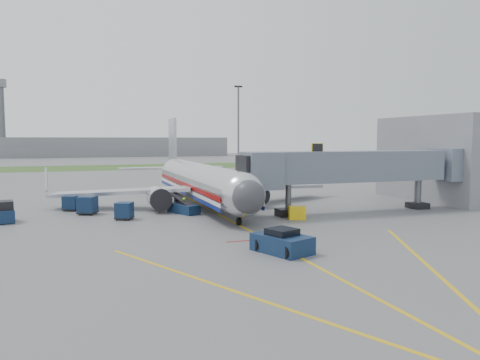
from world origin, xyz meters
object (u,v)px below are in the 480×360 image
object	(u,v)px
airliner	(200,181)
ramp_worker	(185,206)
pushback_tug	(282,242)
baggage_tug	(5,213)
belt_loader	(183,208)

from	to	relation	value
airliner	ramp_worker	size ratio (longest dim) A/B	22.96
ramp_worker	airliner	bearing A→B (deg)	13.19
pushback_tug	baggage_tug	bearing A→B (deg)	135.64
baggage_tug	ramp_worker	bearing A→B (deg)	-1.29
airliner	belt_loader	bearing A→B (deg)	-120.09
airliner	baggage_tug	distance (m)	19.74
pushback_tug	baggage_tug	size ratio (longest dim) A/B	1.49
ramp_worker	baggage_tug	bearing A→B (deg)	130.29
belt_loader	airliner	bearing A→B (deg)	59.91
airliner	pushback_tug	size ratio (longest dim) A/B	8.25
airliner	pushback_tug	xyz separation A→B (m)	(-0.51, -23.25, -1.99)
airliner	ramp_worker	bearing A→B (deg)	-118.39
baggage_tug	belt_loader	world-z (taller)	belt_loader
baggage_tug	pushback_tug	bearing A→B (deg)	-44.36
belt_loader	ramp_worker	world-z (taller)	belt_loader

